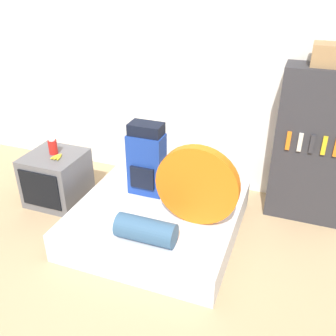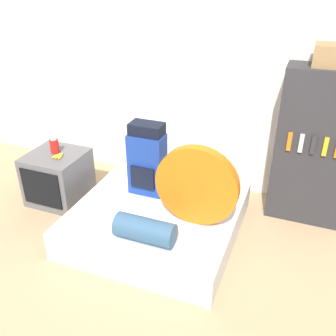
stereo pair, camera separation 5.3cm
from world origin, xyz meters
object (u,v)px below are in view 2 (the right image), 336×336
object	(u,v)px
tent_bag	(197,186)
backpack	(147,160)
sleeping_roll	(145,230)
television	(58,177)
bookshelf	(318,148)
cardboard_box	(336,56)
canister	(54,146)

from	to	relation	value
tent_bag	backpack	bearing A→B (deg)	153.23
backpack	tent_bag	distance (m)	0.70
sleeping_roll	television	size ratio (longest dim) A/B	0.87
backpack	bookshelf	bearing A→B (deg)	21.24
bookshelf	cardboard_box	world-z (taller)	cardboard_box
canister	cardboard_box	xyz separation A→B (m)	(2.67, 0.69, 1.04)
cardboard_box	tent_bag	bearing A→B (deg)	-134.87
sleeping_roll	cardboard_box	xyz separation A→B (m)	(1.27, 1.38, 1.29)
television	canister	world-z (taller)	canister
sleeping_roll	canister	size ratio (longest dim) A/B	3.03
sleeping_roll	backpack	bearing A→B (deg)	112.35
canister	cardboard_box	size ratio (longest dim) A/B	0.46
tent_bag	television	bearing A→B (deg)	172.31
bookshelf	sleeping_roll	bearing A→B (deg)	-133.33
television	bookshelf	size ratio (longest dim) A/B	0.38
television	bookshelf	xyz separation A→B (m)	(2.67, 0.70, 0.51)
backpack	sleeping_roll	bearing A→B (deg)	-67.65
bookshelf	cardboard_box	size ratio (longest dim) A/B	4.26
television	cardboard_box	distance (m)	3.09
canister	sleeping_roll	bearing A→B (deg)	-26.47
sleeping_roll	canister	distance (m)	1.58
backpack	television	size ratio (longest dim) A/B	1.26
canister	bookshelf	xyz separation A→B (m)	(2.68, 0.66, 0.14)
television	cardboard_box	bearing A→B (deg)	15.28
sleeping_roll	cardboard_box	world-z (taller)	cardboard_box
backpack	sleeping_roll	world-z (taller)	backpack
backpack	bookshelf	xyz separation A→B (m)	(1.59, 0.62, 0.13)
tent_bag	cardboard_box	size ratio (longest dim) A/B	2.03
television	cardboard_box	xyz separation A→B (m)	(2.66, 0.73, 1.41)
tent_bag	canister	distance (m)	1.74
backpack	canister	world-z (taller)	backpack
television	canister	size ratio (longest dim) A/B	3.49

